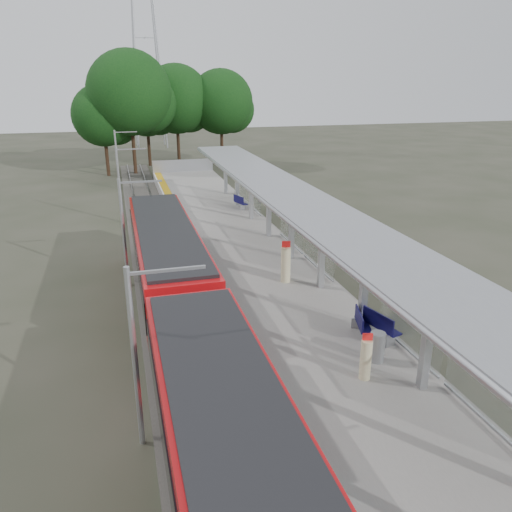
% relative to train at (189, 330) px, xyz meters
% --- Properties ---
extents(trackbed, '(3.00, 70.00, 0.24)m').
position_rel_train_xyz_m(trackbed, '(-0.00, 10.44, -1.93)').
color(trackbed, '#59544C').
rests_on(trackbed, ground).
extents(platform, '(6.00, 50.00, 1.00)m').
position_rel_train_xyz_m(platform, '(4.50, 10.44, -1.55)').
color(platform, gray).
rests_on(platform, ground).
extents(tactile_strip, '(0.60, 50.00, 0.02)m').
position_rel_train_xyz_m(tactile_strip, '(1.95, 10.44, -1.04)').
color(tactile_strip, gold).
rests_on(tactile_strip, platform).
extents(end_fence, '(6.00, 0.10, 1.20)m').
position_rel_train_xyz_m(end_fence, '(4.50, 35.39, -0.45)').
color(end_fence, '#9EA0A5').
rests_on(end_fence, platform).
extents(train, '(2.74, 27.60, 3.62)m').
position_rel_train_xyz_m(train, '(0.00, 0.00, 0.00)').
color(train, black).
rests_on(train, ground).
extents(canopy, '(3.27, 38.00, 3.66)m').
position_rel_train_xyz_m(canopy, '(6.11, 6.62, 2.15)').
color(canopy, '#9EA0A5').
rests_on(canopy, platform).
extents(pylon, '(8.00, 4.00, 38.00)m').
position_rel_train_xyz_m(pylon, '(3.50, 63.44, 16.95)').
color(pylon, '#9EA0A5').
rests_on(pylon, ground).
extents(tree_cluster, '(20.00, 13.87, 12.72)m').
position_rel_train_xyz_m(tree_cluster, '(3.13, 43.00, 5.45)').
color(tree_cluster, '#382316').
rests_on(tree_cluster, ground).
extents(catenary_masts, '(2.08, 48.16, 5.40)m').
position_rel_train_xyz_m(catenary_masts, '(-1.72, 9.44, 0.86)').
color(catenary_masts, '#9EA0A5').
rests_on(catenary_masts, ground).
extents(bench_near, '(0.79, 1.44, 0.94)m').
position_rel_train_xyz_m(bench_near, '(6.21, -0.10, -0.55)').
color(bench_near, '#110E47').
rests_on(bench_near, platform).
extents(bench_mid, '(0.84, 1.57, 1.03)m').
position_rel_train_xyz_m(bench_mid, '(6.75, -0.50, -0.51)').
color(bench_mid, '#110E47').
rests_on(bench_mid, platform).
extents(bench_far, '(0.79, 1.40, 0.91)m').
position_rel_train_xyz_m(bench_far, '(6.43, 19.34, -0.57)').
color(bench_far, '#110E47').
rests_on(bench_far, platform).
extents(info_pillar_near, '(0.35, 0.35, 1.57)m').
position_rel_train_xyz_m(info_pillar_near, '(5.06, -2.65, -0.37)').
color(info_pillar_near, beige).
rests_on(info_pillar_near, platform).
extents(info_pillar_far, '(0.44, 0.44, 1.96)m').
position_rel_train_xyz_m(info_pillar_far, '(5.19, 5.46, -0.20)').
color(info_pillar_far, beige).
rests_on(info_pillar_far, platform).
extents(litter_bin, '(0.57, 0.57, 1.02)m').
position_rel_train_xyz_m(litter_bin, '(5.92, -1.81, -0.54)').
color(litter_bin, '#9EA0A5').
rests_on(litter_bin, platform).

